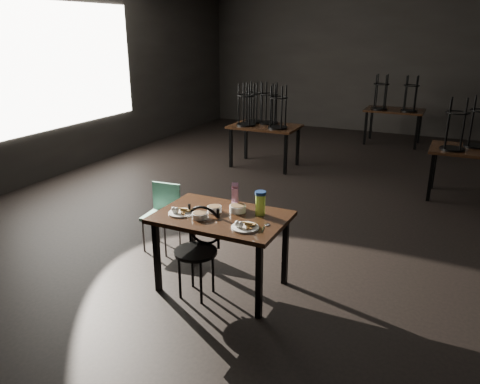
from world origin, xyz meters
The scene contains 15 objects.
room centered at (-0.06, 0.01, 2.33)m, with size 12.00×12.04×3.22m.
main_table centered at (-0.75, -2.06, 0.67)m, with size 1.20×0.80×0.75m.
plate_left centered at (-1.11, -2.19, 0.77)m, with size 0.23×0.23×0.08m.
plate_right centered at (-0.43, -2.24, 0.77)m, with size 0.24×0.24×0.08m.
bowl_near centered at (-0.85, -2.01, 0.78)m, with size 0.14×0.14×0.05m.
bowl_far centered at (-0.65, -1.91, 0.78)m, with size 0.16×0.16×0.06m.
bowl_big centered at (-0.89, -2.20, 0.78)m, with size 0.14×0.14×0.05m.
juice_carton centered at (-0.73, -1.81, 0.86)m, with size 0.08×0.08×0.24m.
water_bottle centered at (-0.43, -1.89, 0.87)m, with size 0.13×0.13×0.23m.
spoon centered at (-0.28, -2.10, 0.75)m, with size 0.05×0.20×0.01m.
bentwood_chair centered at (-0.90, -2.22, 0.50)m, with size 0.40×0.40×0.84m.
school_chair centered at (-1.76, -1.55, 0.45)m, with size 0.37×0.37×0.74m.
bg_table_left centered at (-2.04, 2.05, 0.80)m, with size 1.20×0.80×1.48m.
bg_table_right centered at (1.37, 1.68, 0.78)m, with size 1.20×0.80×1.48m.
bg_table_far centered at (-0.18, 4.83, 0.75)m, with size 1.20×0.80×1.48m.
Camera 1 is at (1.12, -5.59, 2.37)m, focal length 35.00 mm.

